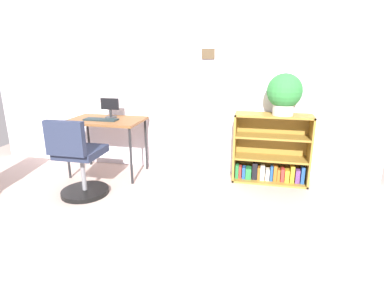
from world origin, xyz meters
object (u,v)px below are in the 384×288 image
at_px(office_chair, 79,163).
at_px(bookshelf_low, 271,152).
at_px(monitor, 110,107).
at_px(desk, 106,124).
at_px(potted_plant_on_shelf, 284,93).
at_px(keyboard, 101,119).

xyz_separation_m(office_chair, bookshelf_low, (2.03, 0.91, -0.03)).
bearing_deg(monitor, desk, -98.22).
bearing_deg(potted_plant_on_shelf, bookshelf_low, 149.99).
height_order(office_chair, potted_plant_on_shelf, potted_plant_on_shelf).
bearing_deg(desk, office_chair, -88.67).
xyz_separation_m(desk, monitor, (0.02, 0.11, 0.20)).
bearing_deg(potted_plant_on_shelf, office_chair, -158.03).
height_order(keyboard, potted_plant_on_shelf, potted_plant_on_shelf).
xyz_separation_m(office_chair, potted_plant_on_shelf, (2.13, 0.86, 0.71)).
relative_size(monitor, office_chair, 0.28).
relative_size(desk, bookshelf_low, 1.03).
xyz_separation_m(desk, keyboard, (-0.03, -0.07, 0.07)).
relative_size(keyboard, office_chair, 0.47).
height_order(keyboard, office_chair, office_chair).
bearing_deg(monitor, keyboard, -104.47).
distance_m(keyboard, potted_plant_on_shelf, 2.21).
distance_m(bookshelf_low, potted_plant_on_shelf, 0.74).
xyz_separation_m(monitor, potted_plant_on_shelf, (2.13, 0.05, 0.24)).
relative_size(monitor, keyboard, 0.60).
bearing_deg(monitor, bookshelf_low, 3.04).
bearing_deg(desk, bookshelf_low, 5.97).
bearing_deg(bookshelf_low, potted_plant_on_shelf, -30.01).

